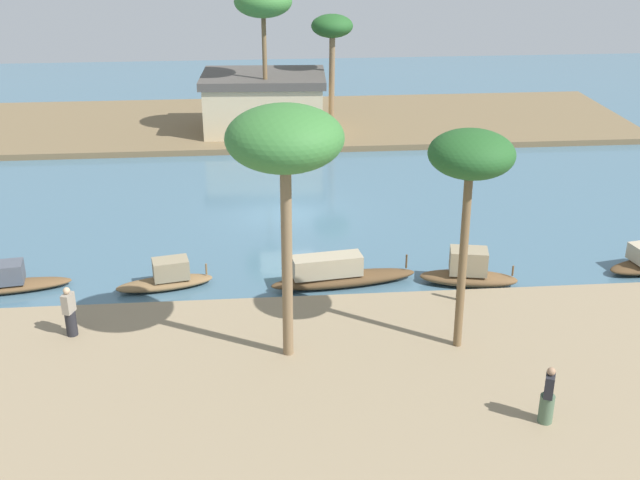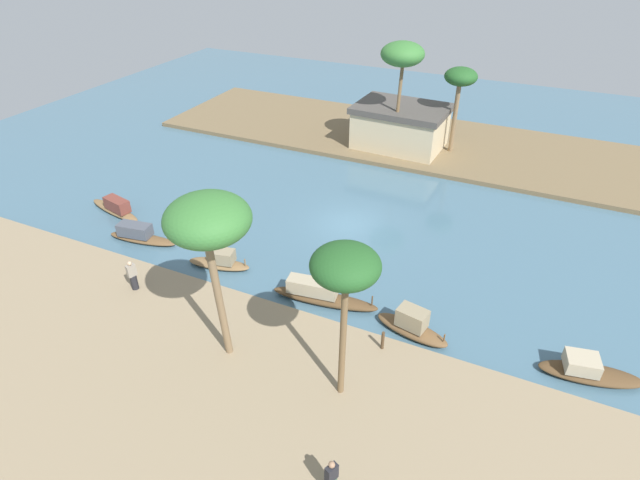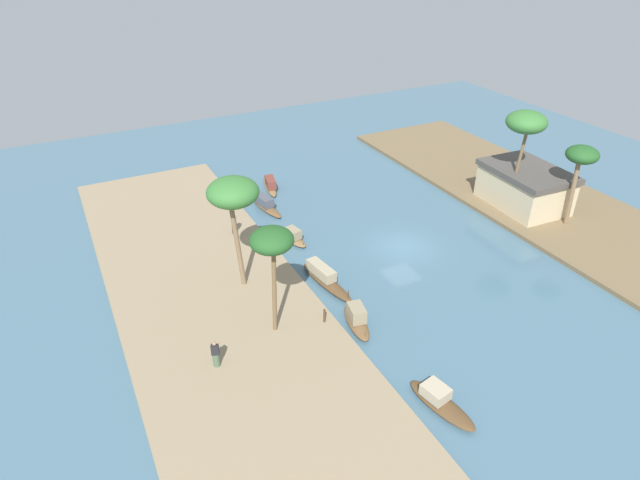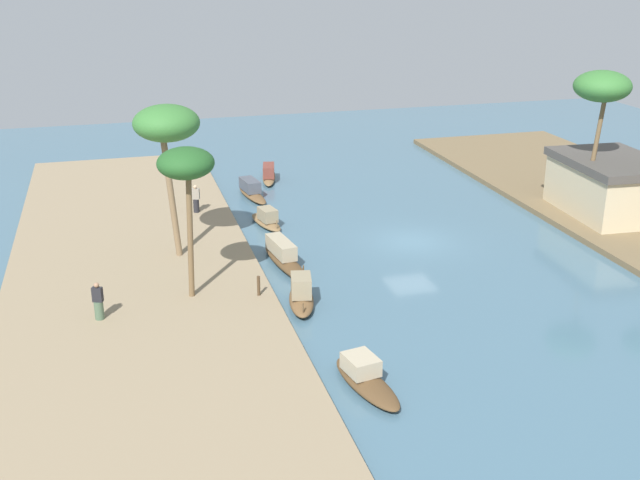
# 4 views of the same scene
# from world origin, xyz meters

# --- Properties ---
(river_water) EXTENTS (72.40, 72.40, 0.00)m
(river_water) POSITION_xyz_m (0.00, 0.00, 0.00)
(river_water) COLOR #476B7F
(river_water) RESTS_ON ground
(riverbank_left) EXTENTS (43.11, 11.88, 0.33)m
(riverbank_left) POSITION_xyz_m (0.00, -14.65, 0.16)
(riverbank_left) COLOR #937F60
(riverbank_left) RESTS_ON ground
(riverbank_right) EXTENTS (43.11, 11.88, 0.33)m
(riverbank_right) POSITION_xyz_m (0.00, 14.65, 0.16)
(riverbank_right) COLOR brown
(riverbank_right) RESTS_ON ground
(sampan_near_left_bank) EXTENTS (4.68, 1.82, 1.13)m
(sampan_near_left_bank) POSITION_xyz_m (-13.95, -4.95, 0.42)
(sampan_near_left_bank) COLOR brown
(sampan_near_left_bank) RESTS_ON river_water
(sampan_with_red_awning) EXTENTS (3.56, 1.65, 1.09)m
(sampan_with_red_awning) POSITION_xyz_m (-4.63, -7.02, 0.38)
(sampan_with_red_awning) COLOR brown
(sampan_with_red_awning) RESTS_ON river_water
(sampan_with_tall_canopy) EXTENTS (5.41, 1.70, 1.21)m
(sampan_with_tall_canopy) POSITION_xyz_m (1.48, -7.40, 0.46)
(sampan_with_tall_canopy) COLOR brown
(sampan_with_tall_canopy) RESTS_ON river_water
(sampan_downstream_large) EXTENTS (4.22, 1.96, 1.07)m
(sampan_downstream_large) POSITION_xyz_m (13.47, -7.17, 0.37)
(sampan_downstream_large) COLOR brown
(sampan_downstream_large) RESTS_ON river_water
(sampan_upstream_small) EXTENTS (3.64, 1.75, 1.38)m
(sampan_upstream_small) POSITION_xyz_m (6.17, -7.70, 0.49)
(sampan_upstream_small) COLOR brown
(sampan_upstream_small) RESTS_ON river_water
(sampan_foreground) EXTENTS (4.36, 1.57, 1.09)m
(sampan_foreground) POSITION_xyz_m (-10.38, -6.83, 0.43)
(sampan_foreground) COLOR brown
(sampan_foreground) RESTS_ON river_water
(person_on_near_bank) EXTENTS (0.44, 0.50, 1.65)m
(person_on_near_bank) POSITION_xyz_m (-7.21, -10.68, 1.08)
(person_on_near_bank) COLOR #232328
(person_on_near_bank) RESTS_ON riverbank_left
(person_by_mooring) EXTENTS (0.50, 0.50, 1.64)m
(person_by_mooring) POSITION_xyz_m (5.94, -16.27, 1.02)
(person_by_mooring) COLOR #4C664C
(person_by_mooring) RESTS_ON riverbank_left
(mooring_post) EXTENTS (0.14, 0.14, 0.91)m
(mooring_post) POSITION_xyz_m (5.35, -9.43, 0.79)
(mooring_post) COLOR #4C3823
(mooring_post) RESTS_ON riverbank_left
(palm_tree_left_near) EXTENTS (3.17, 3.17, 7.60)m
(palm_tree_left_near) POSITION_xyz_m (-0.55, -12.54, 6.93)
(palm_tree_left_near) COLOR #7F6647
(palm_tree_left_near) RESTS_ON riverbank_left
(palm_tree_left_far) EXTENTS (2.42, 2.42, 6.72)m
(palm_tree_left_far) POSITION_xyz_m (4.61, -12.23, 6.24)
(palm_tree_left_far) COLOR brown
(palm_tree_left_far) RESTS_ON riverbank_left
(palm_tree_right_tall) EXTENTS (3.12, 3.12, 8.30)m
(palm_tree_right_tall) POSITION_xyz_m (-0.62, 11.03, 7.67)
(palm_tree_right_tall) COLOR brown
(palm_tree_right_tall) RESTS_ON riverbank_right
(palm_tree_right_short) EXTENTS (2.39, 2.39, 6.49)m
(palm_tree_right_short) POSITION_xyz_m (3.30, 13.06, 5.92)
(palm_tree_right_short) COLOR #7F6647
(palm_tree_right_short) RESTS_ON riverbank_right
(riverside_building) EXTENTS (7.30, 5.40, 3.28)m
(riverside_building) POSITION_xyz_m (-0.70, 12.47, 1.99)
(riverside_building) COLOR beige
(riverside_building) RESTS_ON riverbank_right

